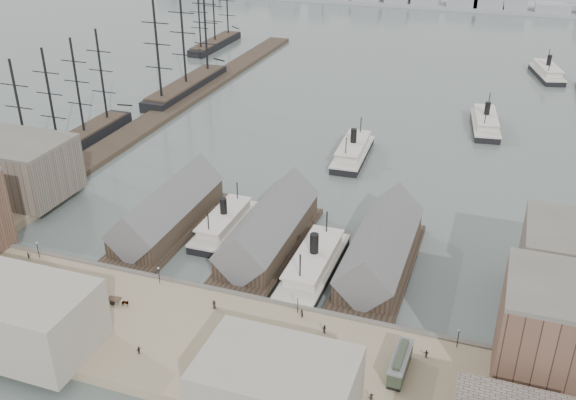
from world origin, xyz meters
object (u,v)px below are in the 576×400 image
at_px(ferry_docked_west, 224,223).
at_px(horse_cart_center, 121,302).
at_px(tram, 400,364).
at_px(horse_cart_left, 63,276).
at_px(horse_cart_right, 331,388).

height_order(ferry_docked_west, horse_cart_center, ferry_docked_west).
distance_m(tram, horse_cart_left, 71.27).
xyz_separation_m(horse_cart_left, horse_cart_center, (16.30, -3.77, 0.01)).
xyz_separation_m(tram, horse_cart_right, (-9.73, -8.28, -1.03)).
relative_size(horse_cart_left, horse_cart_center, 0.98).
distance_m(ferry_docked_west, horse_cart_right, 60.65).
relative_size(ferry_docked_west, tram, 2.53).
bearing_deg(horse_cart_right, horse_cart_center, 89.39).
bearing_deg(ferry_docked_west, horse_cart_left, -123.20).
height_order(horse_cart_left, horse_cart_right, horse_cart_right).
bearing_deg(horse_cart_center, horse_cart_left, 72.92).
xyz_separation_m(ferry_docked_west, horse_cart_right, (39.79, -45.78, 0.65)).
bearing_deg(ferry_docked_west, tram, -37.14).
distance_m(horse_cart_left, horse_cart_center, 16.73).
bearing_deg(horse_cart_center, tram, -94.79).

